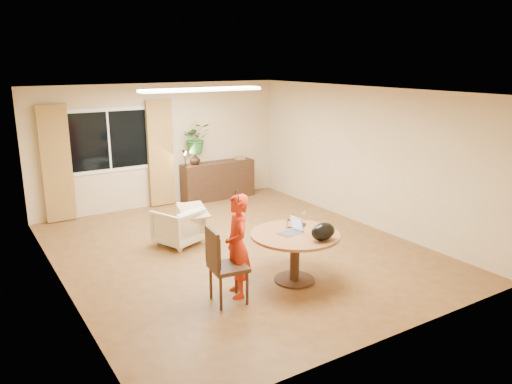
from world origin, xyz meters
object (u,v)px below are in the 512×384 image
(armchair, at_px, (178,226))
(sideboard, at_px, (218,180))
(dining_chair, at_px, (228,265))
(child, at_px, (237,246))
(dining_table, at_px, (295,244))

(armchair, relative_size, sideboard, 0.42)
(dining_chair, bearing_deg, sideboard, 70.41)
(child, distance_m, armchair, 2.22)
(dining_table, bearing_deg, sideboard, 75.70)
(child, xyz_separation_m, armchair, (0.10, 2.19, -0.38))
(armchair, bearing_deg, child, 65.57)
(dining_table, bearing_deg, child, 176.53)
(child, distance_m, sideboard, 4.87)
(dining_chair, height_order, child, child)
(child, bearing_deg, armchair, -166.93)
(dining_chair, height_order, armchair, dining_chair)
(child, height_order, sideboard, child)
(dining_table, relative_size, child, 0.90)
(sideboard, bearing_deg, dining_table, -104.30)
(dining_table, height_order, sideboard, sideboard)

